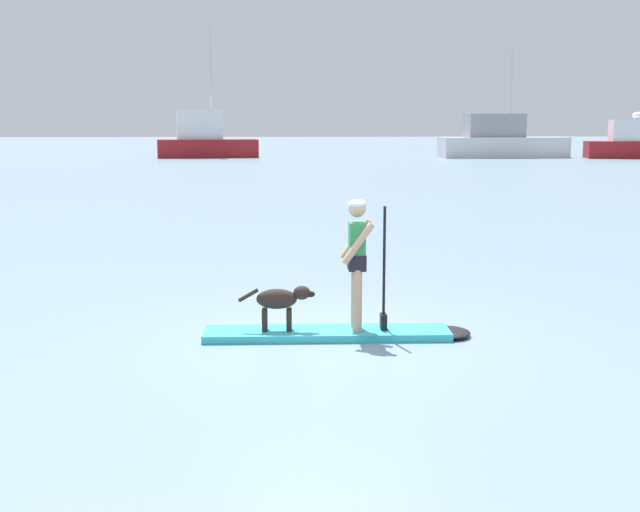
{
  "coord_description": "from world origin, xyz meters",
  "views": [
    {
      "loc": [
        -0.98,
        -10.09,
        2.69
      ],
      "look_at": [
        0.0,
        1.0,
        0.9
      ],
      "focal_mm": 45.5,
      "sensor_mm": 36.0,
      "label": 1
    }
  ],
  "objects": [
    {
      "name": "paddleboard",
      "position": [
        0.23,
        -0.01,
        0.05
      ],
      "size": [
        3.46,
        0.81,
        0.1
      ],
      "color": "#33B2BF",
      "rests_on": "ground_plane"
    },
    {
      "name": "moored_boat_outer",
      "position": [
        -4.69,
        61.28,
        1.53
      ],
      "size": [
        8.86,
        4.47,
        11.3
      ],
      "color": "maroon",
      "rests_on": "ground_plane"
    },
    {
      "name": "moored_boat_starboard",
      "position": [
        20.79,
        58.87,
        1.41
      ],
      "size": [
        10.82,
        3.48,
        9.18
      ],
      "color": "silver",
      "rests_on": "ground_plane"
    },
    {
      "name": "person_paddler",
      "position": [
        0.39,
        -0.02,
        1.07
      ],
      "size": [
        0.62,
        0.49,
        1.68
      ],
      "color": "tan",
      "rests_on": "paddleboard"
    },
    {
      "name": "ground_plane",
      "position": [
        0.0,
        0.0,
        0.0
      ],
      "size": [
        400.0,
        400.0,
        0.0
      ],
      "primitive_type": "plane",
      "color": "gray"
    },
    {
      "name": "dog",
      "position": [
        -0.59,
        0.03,
        0.49
      ],
      "size": [
        0.99,
        0.25,
        0.58
      ],
      "color": "#2D231E",
      "rests_on": "paddleboard"
    }
  ]
}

